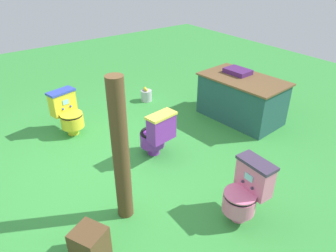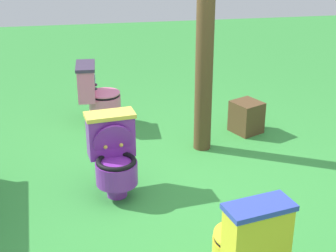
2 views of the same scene
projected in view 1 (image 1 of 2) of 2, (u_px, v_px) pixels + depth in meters
ground at (121, 171)px, 4.44m from camera, size 14.00×14.00×0.00m
toilet_yellow at (68, 113)px, 5.19m from camera, size 0.57×0.50×0.73m
toilet_purple at (156, 134)px, 4.60m from camera, size 0.54×0.47×0.73m
toilet_pink at (246, 191)px, 3.52m from camera, size 0.44×0.51×0.73m
vendor_table at (241, 98)px, 5.63m from camera, size 1.53×0.98×0.85m
wooden_post at (121, 153)px, 3.32m from camera, size 0.18×0.18×1.70m
small_crate at (90, 245)px, 3.12m from camera, size 0.40×0.39×0.36m
lemon_bucket at (146, 95)px, 6.42m from camera, size 0.22×0.22×0.28m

